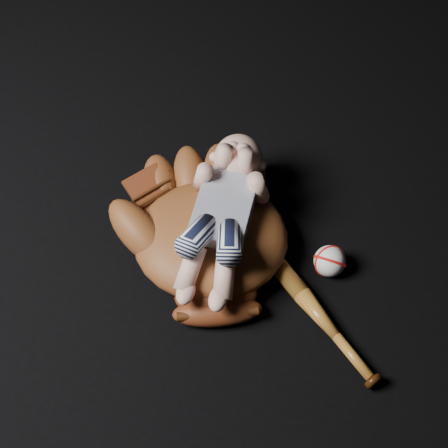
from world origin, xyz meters
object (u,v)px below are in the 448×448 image
at_px(newborn_baby, 220,218).
at_px(baseball_bat, 309,303).
at_px(baseball, 330,261).
at_px(baseball_glove, 211,234).

distance_m(newborn_baby, baseball_bat, 0.24).
bearing_deg(newborn_baby, baseball, 3.17).
xyz_separation_m(baseball_bat, baseball, (0.03, 0.09, 0.01)).
distance_m(baseball_glove, newborn_baby, 0.06).
relative_size(baseball_bat, baseball, 6.23).
bearing_deg(baseball_bat, newborn_baby, 152.73).
xyz_separation_m(newborn_baby, baseball_bat, (0.19, -0.10, -0.11)).
relative_size(baseball_glove, baseball_bat, 1.10).
height_order(newborn_baby, baseball, newborn_baby).
xyz_separation_m(baseball_glove, baseball_bat, (0.21, -0.10, -0.05)).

